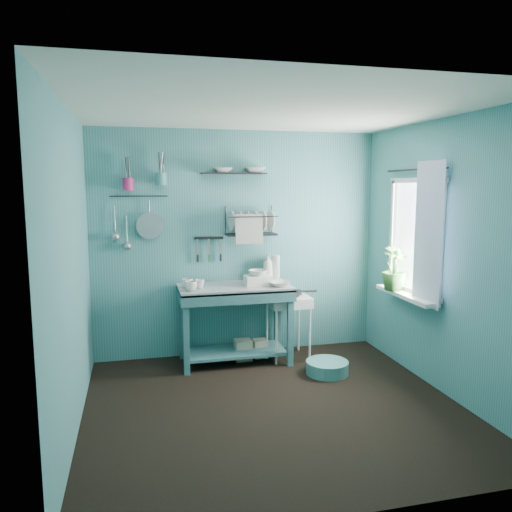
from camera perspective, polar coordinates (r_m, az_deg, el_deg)
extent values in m
plane|color=black|center=(4.52, 2.03, -16.80)|extent=(3.20, 3.20, 0.00)
plane|color=silver|center=(4.14, 2.20, 16.40)|extent=(3.20, 3.20, 0.00)
plane|color=#3C797B|center=(5.60, -2.08, 1.40)|extent=(3.20, 0.00, 3.20)
plane|color=#3C797B|center=(2.77, 10.64, -5.64)|extent=(3.20, 0.00, 3.20)
plane|color=#3C797B|center=(4.03, -20.38, -1.72)|extent=(0.00, 3.00, 3.00)
plane|color=#3C797B|center=(4.83, 20.68, -0.17)|extent=(0.00, 3.00, 3.00)
cube|color=#306165|center=(5.41, -2.43, -7.78)|extent=(1.23, 0.67, 0.84)
imported|color=silver|center=(5.08, -7.44, -3.44)|extent=(0.12, 0.12, 0.10)
imported|color=silver|center=(5.19, -6.46, -3.20)|extent=(0.14, 0.14, 0.09)
imported|color=silver|center=(5.23, -7.85, -3.11)|extent=(0.17, 0.17, 0.10)
cube|color=white|center=(5.34, 0.21, -2.79)|extent=(0.28, 0.22, 0.10)
imported|color=silver|center=(5.32, 0.21, -1.94)|extent=(0.20, 0.19, 0.06)
imported|color=white|center=(5.57, 1.37, -1.29)|extent=(0.11, 0.12, 0.30)
cylinder|color=#B1C2C6|center=(5.62, 2.30, -1.32)|extent=(0.09, 0.09, 0.28)
imported|color=silver|center=(5.27, 2.67, -3.20)|extent=(0.22, 0.22, 0.05)
cube|color=white|center=(5.59, 3.68, -8.05)|extent=(0.52, 0.52, 0.70)
cylinder|color=black|center=(5.49, 3.72, -4.16)|extent=(0.30, 0.30, 0.03)
cube|color=black|center=(5.50, -5.41, 2.06)|extent=(0.32, 0.04, 0.03)
cube|color=black|center=(5.47, -0.57, 4.06)|extent=(0.57, 0.28, 0.32)
cube|color=black|center=(5.45, -2.56, 9.40)|extent=(0.70, 0.20, 0.01)
imported|color=silver|center=(5.43, -3.83, 9.86)|extent=(0.24, 0.24, 0.05)
imported|color=silver|center=(5.50, -0.13, 9.83)|extent=(0.26, 0.26, 0.06)
cylinder|color=#B5215E|center=(5.36, -14.42, 7.95)|extent=(0.11, 0.11, 0.13)
cylinder|color=teal|center=(5.37, -10.78, 8.65)|extent=(0.11, 0.11, 0.13)
cylinder|color=#9A9DA2|center=(5.41, -12.05, 3.41)|extent=(0.28, 0.03, 0.28)
cylinder|color=#9A9DA2|center=(5.42, -15.84, 3.94)|extent=(0.01, 0.01, 0.30)
cylinder|color=#9A9DA2|center=(5.42, -14.57, 2.91)|extent=(0.01, 0.01, 0.30)
cylinder|color=black|center=(5.42, -13.26, 6.68)|extent=(0.60, 0.01, 0.01)
plane|color=white|center=(5.18, 17.83, 2.15)|extent=(0.00, 1.10, 1.10)
cube|color=white|center=(5.23, 16.76, -4.30)|extent=(0.16, 0.95, 0.04)
plane|color=white|center=(4.89, 19.03, 2.36)|extent=(0.00, 1.35, 1.35)
cylinder|color=black|center=(5.14, 17.71, 9.37)|extent=(0.02, 1.05, 0.02)
imported|color=#336829|center=(5.31, 15.50, -1.37)|extent=(0.32, 0.32, 0.45)
cube|color=gray|center=(5.57, -1.49, -10.67)|extent=(0.18, 0.18, 0.22)
cube|color=gray|center=(5.65, 0.46, -10.52)|extent=(0.15, 0.15, 0.20)
cylinder|color=teal|center=(5.24, 8.13, -12.49)|extent=(0.43, 0.43, 0.13)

